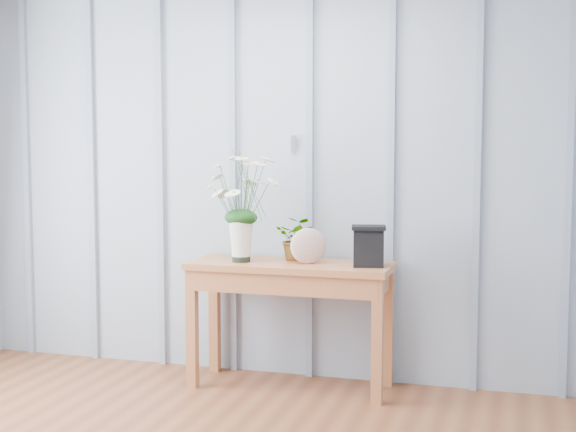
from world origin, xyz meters
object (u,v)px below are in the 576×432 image
(felt_disc_vessel, at_px, (308,246))
(carved_box, at_px, (368,246))
(daisy_vase, at_px, (241,190))
(sideboard, at_px, (290,282))

(felt_disc_vessel, distance_m, carved_box, 0.36)
(felt_disc_vessel, bearing_deg, daisy_vase, 159.93)
(sideboard, bearing_deg, daisy_vase, -169.04)
(felt_disc_vessel, bearing_deg, sideboard, 142.49)
(sideboard, distance_m, daisy_vase, 0.62)
(daisy_vase, xyz_separation_m, felt_disc_vessel, (0.40, 0.03, -0.32))
(daisy_vase, bearing_deg, felt_disc_vessel, 3.96)
(sideboard, distance_m, carved_box, 0.53)
(daisy_vase, bearing_deg, sideboard, 10.96)
(felt_disc_vessel, height_order, carved_box, carved_box)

